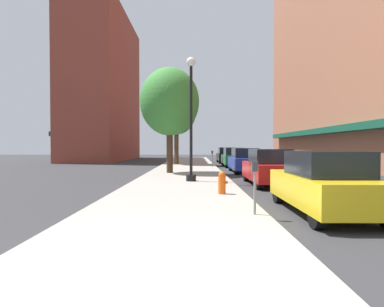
{
  "coord_description": "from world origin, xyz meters",
  "views": [
    {
      "loc": [
        0.57,
        -4.53,
        1.79
      ],
      "look_at": [
        0.42,
        17.89,
        1.28
      ],
      "focal_mm": 30.12,
      "sensor_mm": 36.0,
      "label": 1
    }
  ],
  "objects_px": {
    "car_red": "(269,168)",
    "car_green": "(233,157)",
    "lamppost": "(191,117)",
    "parking_meter_near": "(212,156)",
    "fire_hydrant": "(222,182)",
    "tree_near": "(176,112)",
    "car_yellow": "(324,183)",
    "parking_meter_far": "(255,181)",
    "tree_mid": "(170,102)",
    "car_blue": "(245,161)",
    "car_black": "(226,155)"
  },
  "relations": [
    {
      "from": "fire_hydrant",
      "to": "car_yellow",
      "type": "distance_m",
      "value": 3.69
    },
    {
      "from": "lamppost",
      "to": "car_green",
      "type": "distance_m",
      "value": 13.33
    },
    {
      "from": "parking_meter_near",
      "to": "car_blue",
      "type": "xyz_separation_m",
      "value": [
        1.95,
        -4.41,
        -0.14
      ]
    },
    {
      "from": "lamppost",
      "to": "fire_hydrant",
      "type": "xyz_separation_m",
      "value": [
        1.12,
        -4.15,
        -2.68
      ]
    },
    {
      "from": "parking_meter_far",
      "to": "tree_mid",
      "type": "distance_m",
      "value": 13.21
    },
    {
      "from": "parking_meter_near",
      "to": "car_red",
      "type": "distance_m",
      "value": 11.64
    },
    {
      "from": "car_black",
      "to": "car_green",
      "type": "bearing_deg",
      "value": -90.12
    },
    {
      "from": "car_blue",
      "to": "car_green",
      "type": "relative_size",
      "value": 1.0
    },
    {
      "from": "car_black",
      "to": "parking_meter_near",
      "type": "bearing_deg",
      "value": -103.27
    },
    {
      "from": "lamppost",
      "to": "tree_mid",
      "type": "xyz_separation_m",
      "value": [
        -1.39,
        4.81,
        1.35
      ]
    },
    {
      "from": "car_blue",
      "to": "car_yellow",
      "type": "bearing_deg",
      "value": -87.74
    },
    {
      "from": "car_blue",
      "to": "car_black",
      "type": "xyz_separation_m",
      "value": [
        0.0,
        12.75,
        0.0
      ]
    },
    {
      "from": "car_yellow",
      "to": "parking_meter_far",
      "type": "bearing_deg",
      "value": -161.13
    },
    {
      "from": "lamppost",
      "to": "car_red",
      "type": "bearing_deg",
      "value": -9.96
    },
    {
      "from": "tree_near",
      "to": "tree_mid",
      "type": "bearing_deg",
      "value": -89.43
    },
    {
      "from": "parking_meter_far",
      "to": "car_black",
      "type": "height_order",
      "value": "car_black"
    },
    {
      "from": "car_red",
      "to": "car_blue",
      "type": "distance_m",
      "value": 7.07
    },
    {
      "from": "fire_hydrant",
      "to": "car_red",
      "type": "bearing_deg",
      "value": 55.08
    },
    {
      "from": "lamppost",
      "to": "tree_near",
      "type": "bearing_deg",
      "value": 95.94
    },
    {
      "from": "parking_meter_far",
      "to": "car_black",
      "type": "xyz_separation_m",
      "value": [
        1.95,
        26.73,
        -0.14
      ]
    },
    {
      "from": "parking_meter_far",
      "to": "tree_mid",
      "type": "height_order",
      "value": "tree_mid"
    },
    {
      "from": "lamppost",
      "to": "car_yellow",
      "type": "distance_m",
      "value": 8.13
    },
    {
      "from": "car_red",
      "to": "car_green",
      "type": "height_order",
      "value": "same"
    },
    {
      "from": "parking_meter_far",
      "to": "car_blue",
      "type": "distance_m",
      "value": 14.11
    },
    {
      "from": "car_black",
      "to": "lamppost",
      "type": "bearing_deg",
      "value": -100.68
    },
    {
      "from": "tree_near",
      "to": "car_green",
      "type": "height_order",
      "value": "tree_near"
    },
    {
      "from": "fire_hydrant",
      "to": "parking_meter_far",
      "type": "bearing_deg",
      "value": -81.49
    },
    {
      "from": "fire_hydrant",
      "to": "tree_mid",
      "type": "relative_size",
      "value": 0.12
    },
    {
      "from": "lamppost",
      "to": "car_red",
      "type": "height_order",
      "value": "lamppost"
    },
    {
      "from": "parking_meter_near",
      "to": "car_red",
      "type": "relative_size",
      "value": 0.3
    },
    {
      "from": "tree_near",
      "to": "car_blue",
      "type": "relative_size",
      "value": 1.6
    },
    {
      "from": "car_blue",
      "to": "lamppost",
      "type": "bearing_deg",
      "value": -116.81
    },
    {
      "from": "lamppost",
      "to": "tree_mid",
      "type": "relative_size",
      "value": 0.9
    },
    {
      "from": "parking_meter_near",
      "to": "car_black",
      "type": "bearing_deg",
      "value": 76.85
    },
    {
      "from": "parking_meter_far",
      "to": "tree_mid",
      "type": "relative_size",
      "value": 0.2
    },
    {
      "from": "car_red",
      "to": "car_blue",
      "type": "relative_size",
      "value": 1.0
    },
    {
      "from": "parking_meter_near",
      "to": "car_blue",
      "type": "relative_size",
      "value": 0.3
    },
    {
      "from": "parking_meter_far",
      "to": "car_yellow",
      "type": "relative_size",
      "value": 0.3
    },
    {
      "from": "fire_hydrant",
      "to": "car_red",
      "type": "xyz_separation_m",
      "value": [
        2.46,
        3.52,
        0.29
      ]
    },
    {
      "from": "car_red",
      "to": "tree_near",
      "type": "bearing_deg",
      "value": 110.52
    },
    {
      "from": "tree_near",
      "to": "car_blue",
      "type": "distance_m",
      "value": 10.16
    },
    {
      "from": "car_blue",
      "to": "car_black",
      "type": "height_order",
      "value": "same"
    },
    {
      "from": "tree_mid",
      "to": "car_green",
      "type": "distance_m",
      "value": 9.99
    },
    {
      "from": "lamppost",
      "to": "car_green",
      "type": "bearing_deg",
      "value": 74.17
    },
    {
      "from": "tree_near",
      "to": "car_yellow",
      "type": "bearing_deg",
      "value": -76.53
    },
    {
      "from": "car_red",
      "to": "car_green",
      "type": "bearing_deg",
      "value": 91.72
    },
    {
      "from": "lamppost",
      "to": "parking_meter_far",
      "type": "bearing_deg",
      "value": -77.81
    },
    {
      "from": "parking_meter_far",
      "to": "car_black",
      "type": "relative_size",
      "value": 0.3
    },
    {
      "from": "car_black",
      "to": "car_blue",
      "type": "bearing_deg",
      "value": -90.12
    },
    {
      "from": "lamppost",
      "to": "fire_hydrant",
      "type": "bearing_deg",
      "value": -74.87
    }
  ]
}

